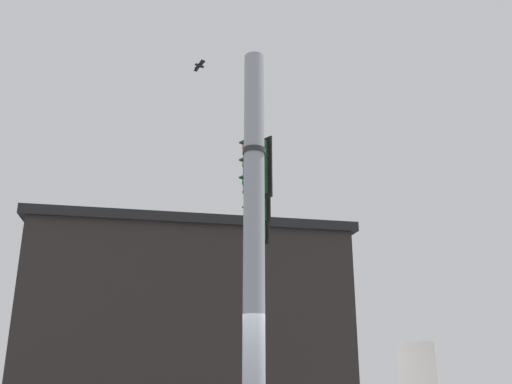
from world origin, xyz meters
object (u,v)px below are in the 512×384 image
object	(u,v)px
traffic_light_nearest_pole	(254,167)
bird_flying	(200,65)
street_name_sign	(254,157)
traffic_light_mid_inner	(255,197)
traffic_light_mid_outer	(256,220)

from	to	relation	value
traffic_light_nearest_pole	bird_flying	size ratio (longest dim) A/B	3.28
traffic_light_nearest_pole	street_name_sign	distance (m)	1.71
traffic_light_mid_inner	traffic_light_mid_outer	world-z (taller)	same
traffic_light_nearest_pole	traffic_light_mid_outer	bearing A→B (deg)	-43.10
traffic_light_mid_outer	street_name_sign	xyz separation A→B (m)	(-4.03, 3.75, -0.47)
traffic_light_nearest_pole	street_name_sign	xyz separation A→B (m)	(-1.21, 1.12, -0.47)
bird_flying	traffic_light_nearest_pole	bearing A→B (deg)	-167.35
traffic_light_mid_inner	bird_flying	world-z (taller)	bird_flying
traffic_light_mid_outer	bird_flying	distance (m)	4.22
traffic_light_nearest_pole	traffic_light_mid_outer	distance (m)	3.86
street_name_sign	bird_flying	world-z (taller)	bird_flying
street_name_sign	traffic_light_mid_inner	bearing A→B (deg)	-42.86
traffic_light_mid_inner	traffic_light_mid_outer	xyz separation A→B (m)	(1.41, -1.32, 0.00)
street_name_sign	traffic_light_mid_outer	bearing A→B (deg)	-42.95
traffic_light_mid_inner	street_name_sign	size ratio (longest dim) A/B	1.39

